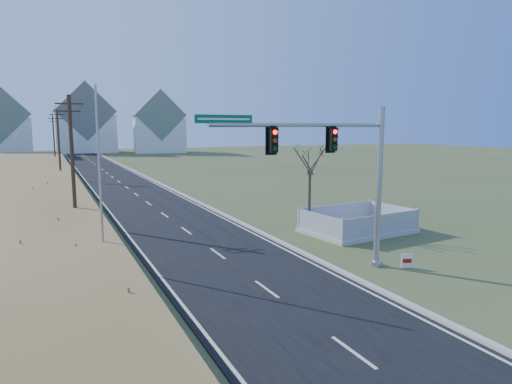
# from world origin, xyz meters

# --- Properties ---
(ground) EXTENTS (260.00, 260.00, 0.00)m
(ground) POSITION_xyz_m (0.00, 0.00, 0.00)
(ground) COLOR #404D25
(ground) RESTS_ON ground
(road) EXTENTS (8.00, 180.00, 0.06)m
(road) POSITION_xyz_m (0.00, 50.00, 0.03)
(road) COLOR black
(road) RESTS_ON ground
(curb) EXTENTS (0.30, 180.00, 0.18)m
(curb) POSITION_xyz_m (4.15, 50.00, 0.09)
(curb) COLOR #B2AFA8
(curb) RESTS_ON ground
(utility_pole_near) EXTENTS (1.80, 0.26, 9.00)m
(utility_pole_near) POSITION_xyz_m (-6.50, 15.00, 4.68)
(utility_pole_near) COLOR #422D1E
(utility_pole_near) RESTS_ON ground
(utility_pole_mid) EXTENTS (1.80, 0.26, 9.00)m
(utility_pole_mid) POSITION_xyz_m (-6.50, 45.00, 4.68)
(utility_pole_mid) COLOR #422D1E
(utility_pole_mid) RESTS_ON ground
(utility_pole_far) EXTENTS (1.80, 0.26, 9.00)m
(utility_pole_far) POSITION_xyz_m (-6.50, 75.00, 4.68)
(utility_pole_far) COLOR #422D1E
(utility_pole_far) RESTS_ON ground
(condo_n) EXTENTS (15.27, 10.20, 18.54)m
(condo_n) POSITION_xyz_m (2.00, 112.00, 7.61)
(condo_n) COLOR white
(condo_n) RESTS_ON ground
(condo_ne) EXTENTS (14.12, 10.51, 16.52)m
(condo_ne) POSITION_xyz_m (20.00, 104.00, 6.84)
(condo_ne) COLOR white
(condo_ne) RESTS_ON ground
(traffic_signal_mast) EXTENTS (9.81, 1.09, 7.83)m
(traffic_signal_mast) POSITION_xyz_m (4.60, -1.29, 4.75)
(traffic_signal_mast) COLOR #9EA0A5
(traffic_signal_mast) RESTS_ON ground
(fence_enclosure) EXTENTS (7.17, 5.28, 1.54)m
(fence_enclosure) POSITION_xyz_m (10.17, 5.19, 0.30)
(fence_enclosure) COLOR #B7B5AD
(fence_enclosure) RESTS_ON ground
(open_sign) EXTENTS (0.53, 0.26, 0.69)m
(open_sign) POSITION_xyz_m (7.61, -2.10, 0.37)
(open_sign) COLOR white
(open_sign) RESTS_ON ground
(flagpole) EXTENTS (0.40, 0.40, 8.83)m
(flagpole) POSITION_xyz_m (-5.85, 4.28, 3.52)
(flagpole) COLOR #B7B5AD
(flagpole) RESTS_ON ground
(bare_tree) EXTENTS (2.27, 2.27, 6.01)m
(bare_tree) POSITION_xyz_m (7.25, 6.48, 4.85)
(bare_tree) COLOR #4C3F33
(bare_tree) RESTS_ON ground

